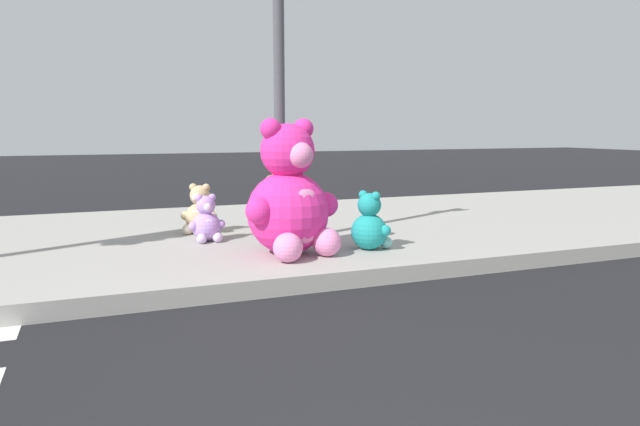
{
  "coord_description": "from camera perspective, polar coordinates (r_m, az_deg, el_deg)",
  "views": [
    {
      "loc": [
        -0.75,
        -1.15,
        1.3
      ],
      "look_at": [
        1.12,
        3.6,
        0.55
      ],
      "focal_mm": 32.25,
      "sensor_mm": 36.0,
      "label": 1
    }
  ],
  "objects": [
    {
      "name": "sidewalk",
      "position": [
        6.51,
        -14.49,
        -2.75
      ],
      "size": [
        28.0,
        4.4,
        0.15
      ],
      "primitive_type": "cube",
      "color": "#9E9B93",
      "rests_on": "ground_plane"
    },
    {
      "name": "sign_pole",
      "position": [
        5.84,
        -4.08,
        13.72
      ],
      "size": [
        0.56,
        0.11,
        3.2
      ],
      "color": "#4C4C51",
      "rests_on": "sidewalk"
    },
    {
      "name": "plush_pink_large",
      "position": [
        5.27,
        -2.98,
        1.25
      ],
      "size": [
        0.94,
        0.88,
        1.25
      ],
      "color": "#F22D93",
      "rests_on": "sidewalk"
    },
    {
      "name": "plush_teal",
      "position": [
        5.53,
        5.0,
        -1.29
      ],
      "size": [
        0.41,
        0.41,
        0.57
      ],
      "color": "teal",
      "rests_on": "sidewalk"
    },
    {
      "name": "plush_tan",
      "position": [
        6.5,
        -11.84,
        -0.03
      ],
      "size": [
        0.38,
        0.4,
        0.55
      ],
      "color": "tan",
      "rests_on": "sidewalk"
    },
    {
      "name": "plush_brown",
      "position": [
        6.61,
        -4.92,
        0.54
      ],
      "size": [
        0.46,
        0.44,
        0.64
      ],
      "color": "olive",
      "rests_on": "sidewalk"
    },
    {
      "name": "plush_lavender",
      "position": [
        6.01,
        -11.19,
        -0.93
      ],
      "size": [
        0.38,
        0.33,
        0.49
      ],
      "color": "#B28CD8",
      "rests_on": "sidewalk"
    }
  ]
}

